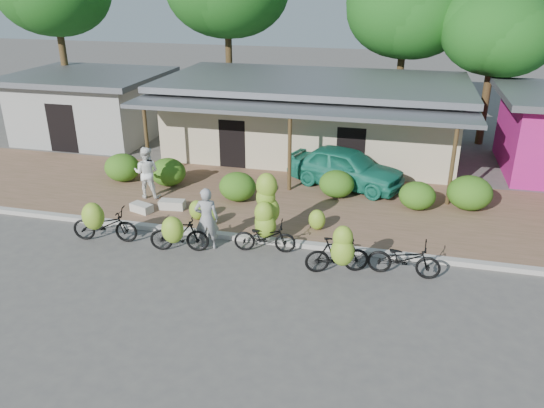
# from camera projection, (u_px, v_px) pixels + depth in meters

# --- Properties ---
(ground) EXTENTS (100.00, 100.00, 0.00)m
(ground) POSITION_uv_depth(u_px,v_px,m) (241.00, 275.00, 14.21)
(ground) COLOR #514E4B
(ground) RESTS_ON ground
(sidewalk) EXTENTS (60.00, 6.00, 0.12)m
(sidewalk) POSITION_uv_depth(u_px,v_px,m) (282.00, 202.00, 18.65)
(sidewalk) COLOR #8B604B
(sidewalk) RESTS_ON ground
(curb) EXTENTS (60.00, 0.25, 0.15)m
(curb) POSITION_uv_depth(u_px,v_px,m) (260.00, 240.00, 15.97)
(curb) COLOR #A8A399
(curb) RESTS_ON ground
(shop_main) EXTENTS (13.00, 8.50, 3.35)m
(shop_main) POSITION_uv_depth(u_px,v_px,m) (313.00, 116.00, 23.28)
(shop_main) COLOR #BAA78C
(shop_main) RESTS_ON ground
(shop_grey) EXTENTS (7.00, 6.00, 3.15)m
(shop_grey) POSITION_uv_depth(u_px,v_px,m) (91.00, 105.00, 25.82)
(shop_grey) COLOR #969691
(shop_grey) RESTS_ON ground
(tree_center_right) EXTENTS (5.88, 5.82, 8.23)m
(tree_center_right) POSITION_uv_depth(u_px,v_px,m) (402.00, 7.00, 25.93)
(tree_center_right) COLOR #503B20
(tree_center_right) RESTS_ON ground
(tree_near_right) EXTENTS (4.93, 4.79, 7.07)m
(tree_near_right) POSITION_uv_depth(u_px,v_px,m) (492.00, 29.00, 23.56)
(tree_near_right) COLOR #503B20
(tree_near_right) RESTS_ON ground
(hedge_0) EXTENTS (1.37, 1.23, 1.07)m
(hedge_0) POSITION_uv_depth(u_px,v_px,m) (122.00, 167.00, 20.27)
(hedge_0) COLOR #2B5A14
(hedge_0) RESTS_ON sidewalk
(hedge_1) EXTENTS (1.34, 1.21, 1.04)m
(hedge_1) POSITION_uv_depth(u_px,v_px,m) (168.00, 172.00, 19.83)
(hedge_1) COLOR #2B5A14
(hedge_1) RESTS_ON sidewalk
(hedge_2) EXTENTS (1.30, 1.17, 1.02)m
(hedge_2) POSITION_uv_depth(u_px,v_px,m) (238.00, 187.00, 18.48)
(hedge_2) COLOR #2B5A14
(hedge_2) RESTS_ON sidewalk
(hedge_3) EXTENTS (1.25, 1.12, 0.97)m
(hedge_3) POSITION_uv_depth(u_px,v_px,m) (337.00, 184.00, 18.79)
(hedge_3) COLOR #2B5A14
(hedge_3) RESTS_ON sidewalk
(hedge_4) EXTENTS (1.22, 1.10, 0.95)m
(hedge_4) POSITION_uv_depth(u_px,v_px,m) (417.00, 196.00, 17.80)
(hedge_4) COLOR #2B5A14
(hedge_4) RESTS_ON sidewalk
(hedge_5) EXTENTS (1.49, 1.34, 1.16)m
(hedge_5) POSITION_uv_depth(u_px,v_px,m) (470.00, 193.00, 17.75)
(hedge_5) COLOR #2B5A14
(hedge_5) RESTS_ON sidewalk
(bike_far_left) EXTENTS (2.07, 1.40, 1.51)m
(bike_far_left) POSITION_uv_depth(u_px,v_px,m) (103.00, 223.00, 15.73)
(bike_far_left) COLOR black
(bike_far_left) RESTS_ON ground
(bike_left) EXTENTS (1.79, 1.30, 1.38)m
(bike_left) POSITION_uv_depth(u_px,v_px,m) (178.00, 234.00, 15.10)
(bike_left) COLOR black
(bike_left) RESTS_ON ground
(bike_center) EXTENTS (1.86, 1.27, 2.22)m
(bike_center) POSITION_uv_depth(u_px,v_px,m) (266.00, 221.00, 15.35)
(bike_center) COLOR black
(bike_center) RESTS_ON ground
(bike_right) EXTENTS (1.80, 1.38, 1.66)m
(bike_right) POSITION_uv_depth(u_px,v_px,m) (339.00, 252.00, 13.92)
(bike_right) COLOR black
(bike_right) RESTS_ON ground
(bike_far_right) EXTENTS (1.93, 0.72, 1.00)m
(bike_far_right) POSITION_uv_depth(u_px,v_px,m) (404.00, 259.00, 14.01)
(bike_far_right) COLOR black
(bike_far_right) RESTS_ON ground
(loose_banana_a) EXTENTS (0.49, 0.41, 0.61)m
(loose_banana_a) POSITION_uv_depth(u_px,v_px,m) (209.00, 216.00, 16.68)
(loose_banana_a) COLOR #9EBA2E
(loose_banana_a) RESTS_ON sidewalk
(loose_banana_b) EXTENTS (0.53, 0.45, 0.66)m
(loose_banana_b) POSITION_uv_depth(u_px,v_px,m) (197.00, 210.00, 17.07)
(loose_banana_b) COLOR #9EBA2E
(loose_banana_b) RESTS_ON sidewalk
(loose_banana_c) EXTENTS (0.53, 0.45, 0.66)m
(loose_banana_c) POSITION_uv_depth(u_px,v_px,m) (317.00, 220.00, 16.39)
(loose_banana_c) COLOR #9EBA2E
(loose_banana_c) RESTS_ON sidewalk
(sack_near) EXTENTS (0.89, 0.49, 0.30)m
(sack_near) POSITION_uv_depth(u_px,v_px,m) (172.00, 204.00, 17.94)
(sack_near) COLOR beige
(sack_near) RESTS_ON sidewalk
(sack_far) EXTENTS (0.83, 0.61, 0.28)m
(sack_far) POSITION_uv_depth(u_px,v_px,m) (142.00, 208.00, 17.71)
(sack_far) COLOR beige
(sack_far) RESTS_ON sidewalk
(vendor) EXTENTS (0.79, 0.62, 1.89)m
(vendor) POSITION_uv_depth(u_px,v_px,m) (207.00, 219.00, 15.26)
(vendor) COLOR gray
(vendor) RESTS_ON ground
(bystander) EXTENTS (0.98, 0.81, 1.85)m
(bystander) POSITION_uv_depth(u_px,v_px,m) (147.00, 172.00, 18.60)
(bystander) COLOR white
(bystander) RESTS_ON sidewalk
(teal_van) EXTENTS (4.67, 3.01, 1.48)m
(teal_van) POSITION_uv_depth(u_px,v_px,m) (346.00, 167.00, 19.68)
(teal_van) COLOR #1B7C63
(teal_van) RESTS_ON sidewalk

